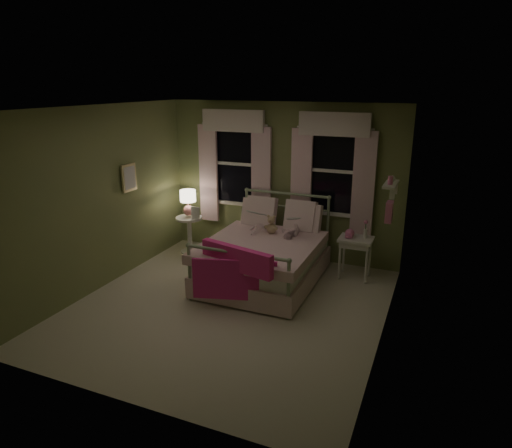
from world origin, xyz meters
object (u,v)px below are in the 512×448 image
at_px(child_right, 292,218).
at_px(child_left, 258,213).
at_px(bed, 265,257).
at_px(nightstand_left, 189,230).
at_px(table_lamp, 188,200).
at_px(teddy_bear, 271,226).
at_px(nightstand_right, 356,244).

bearing_deg(child_right, child_left, -1.92).
relative_size(bed, nightstand_left, 3.13).
xyz_separation_m(child_right, table_lamp, (-1.94, 0.19, 0.05)).
height_order(child_right, teddy_bear, child_right).
distance_m(child_right, table_lamp, 1.95).
bearing_deg(teddy_bear, child_right, 29.50).
relative_size(child_right, table_lamp, 1.49).
bearing_deg(table_lamp, bed, -20.05).
height_order(bed, teddy_bear, bed).
xyz_separation_m(child_left, table_lamp, (-1.38, 0.19, 0.02)).
bearing_deg(table_lamp, child_left, -7.65).
relative_size(child_left, nightstand_right, 1.13).
bearing_deg(child_left, child_right, 173.70).
bearing_deg(teddy_bear, nightstand_right, 16.08).
height_order(child_right, nightstand_right, child_right).
distance_m(nightstand_left, table_lamp, 0.54).
bearing_deg(nightstand_left, bed, -20.05).
bearing_deg(bed, table_lamp, 159.95).
xyz_separation_m(child_right, nightstand_left, (-1.94, 0.19, -0.49)).
bearing_deg(child_right, teddy_bear, 27.57).
relative_size(bed, nightstand_right, 3.18).
height_order(child_left, nightstand_left, child_left).
distance_m(bed, nightstand_left, 1.77).
height_order(child_right, nightstand_left, child_right).
xyz_separation_m(child_left, child_right, (0.56, 0.00, -0.03)).
bearing_deg(nightstand_right, table_lamp, -179.80).
bearing_deg(bed, child_right, 56.40).
relative_size(child_left, nightstand_left, 1.11).
distance_m(child_left, child_right, 0.56).
relative_size(child_left, teddy_bear, 2.45).
bearing_deg(table_lamp, nightstand_right, 0.20).
bearing_deg(child_left, teddy_bear, 144.20).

